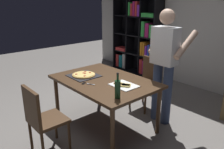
% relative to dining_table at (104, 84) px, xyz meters
% --- Properties ---
extents(ground_plane, '(12.00, 12.00, 0.00)m').
position_rel_dining_table_xyz_m(ground_plane, '(0.00, 0.00, -0.68)').
color(ground_plane, gray).
extents(back_wall, '(6.40, 0.10, 2.80)m').
position_rel_dining_table_xyz_m(back_wall, '(0.00, 2.60, 0.72)').
color(back_wall, silver).
rests_on(back_wall, ground_plane).
extents(dining_table, '(1.51, 1.04, 0.75)m').
position_rel_dining_table_xyz_m(dining_table, '(0.00, 0.00, 0.00)').
color(dining_table, '#4C331E').
rests_on(dining_table, ground_plane).
extents(chair_near_camera, '(0.42, 0.42, 0.90)m').
position_rel_dining_table_xyz_m(chair_near_camera, '(-0.00, -1.00, -0.17)').
color(chair_near_camera, '#472D19').
rests_on(chair_near_camera, ground_plane).
extents(chair_far_side, '(0.42, 0.42, 0.90)m').
position_rel_dining_table_xyz_m(chair_far_side, '(0.00, 1.00, -0.17)').
color(chair_far_side, '#472D19').
rests_on(chair_far_side, ground_plane).
extents(bookshelf, '(1.40, 0.35, 1.95)m').
position_rel_dining_table_xyz_m(bookshelf, '(-1.51, 2.38, 0.23)').
color(bookshelf, black).
rests_on(bookshelf, ground_plane).
extents(person_serving_pizza, '(0.55, 0.54, 1.75)m').
position_rel_dining_table_xyz_m(person_serving_pizza, '(0.47, 0.78, 0.32)').
color(person_serving_pizza, '#38476B').
rests_on(person_serving_pizza, ground_plane).
extents(pepperoni_pizza_on_tray, '(0.41, 0.41, 0.04)m').
position_rel_dining_table_xyz_m(pepperoni_pizza_on_tray, '(-0.34, -0.13, 0.09)').
color(pepperoni_pizza_on_tray, '#2D2D33').
rests_on(pepperoni_pizza_on_tray, dining_table).
extents(pizza_slices_on_towel, '(0.36, 0.28, 0.03)m').
position_rel_dining_table_xyz_m(pizza_slices_on_towel, '(0.36, 0.04, 0.08)').
color(pizza_slices_on_towel, white).
rests_on(pizza_slices_on_towel, dining_table).
extents(wine_bottle, '(0.07, 0.07, 0.32)m').
position_rel_dining_table_xyz_m(wine_bottle, '(0.59, -0.28, 0.19)').
color(wine_bottle, '#194723').
rests_on(wine_bottle, dining_table).
extents(kitchen_scissors, '(0.20, 0.13, 0.01)m').
position_rel_dining_table_xyz_m(kitchen_scissors, '(-0.04, -0.30, 0.08)').
color(kitchen_scissors, silver).
rests_on(kitchen_scissors, dining_table).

